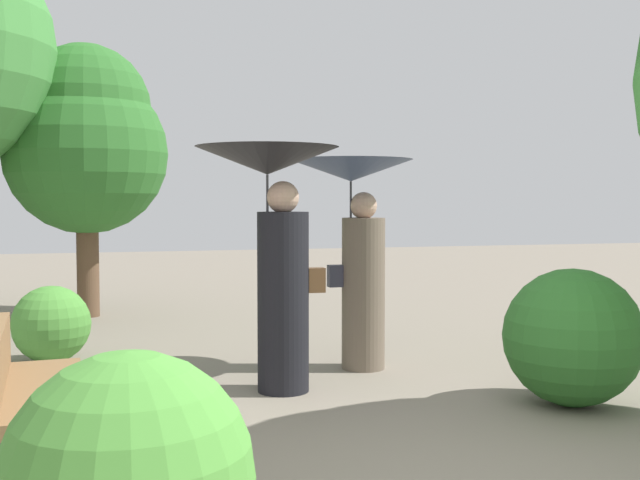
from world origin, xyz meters
name	(u,v)px	position (x,y,z in m)	size (l,w,h in m)	color
person_left	(275,226)	(-0.51, 2.51, 1.35)	(1.15, 1.15, 1.98)	black
person_right	(357,227)	(0.39, 3.14, 1.31)	(1.13, 1.13, 1.93)	#6B5B4C
park_bench	(29,385)	(-2.25, 1.05, 0.51)	(0.60, 1.53, 0.83)	#38383D
tree_near_left	(86,139)	(-2.08, 7.10, 2.36)	(2.14, 2.14, 3.61)	brown
bush_path_left	(573,337)	(1.56, 1.50, 0.52)	(1.04, 1.04, 1.04)	#2D6B28
bush_path_right	(129,478)	(-1.74, -0.52, 0.49)	(0.98, 0.98, 0.98)	#4C9338
bush_behind_bench	(51,324)	(-2.35, 4.17, 0.37)	(0.74, 0.74, 0.74)	#4C9338
bush_far_side	(587,321)	(3.02, 3.39, 0.29)	(0.59, 0.59, 0.59)	#235B23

